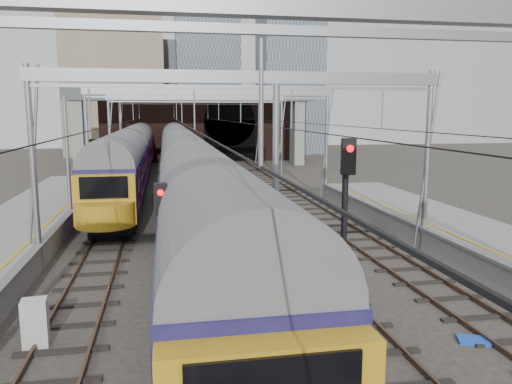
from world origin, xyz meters
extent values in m
plane|color=#38332D|center=(0.00, 0.00, 0.00)|extent=(160.00, 160.00, 0.00)
cube|color=#4C3828|center=(-6.72, 15.00, 0.09)|extent=(0.08, 80.00, 0.16)
cube|color=#4C3828|center=(-5.28, 15.00, 0.09)|extent=(0.08, 80.00, 0.16)
cube|color=black|center=(-6.00, 15.00, 0.01)|extent=(2.40, 80.00, 0.14)
cube|color=#4C3828|center=(-2.72, 15.00, 0.09)|extent=(0.08, 80.00, 0.16)
cube|color=#4C3828|center=(-1.28, 15.00, 0.09)|extent=(0.08, 80.00, 0.16)
cube|color=black|center=(-2.00, 15.00, 0.01)|extent=(2.40, 80.00, 0.14)
cube|color=#4C3828|center=(1.28, 15.00, 0.09)|extent=(0.08, 80.00, 0.16)
cube|color=#4C3828|center=(2.72, 15.00, 0.09)|extent=(0.08, 80.00, 0.16)
cube|color=black|center=(2.00, 15.00, 0.01)|extent=(2.40, 80.00, 0.14)
cube|color=#4C3828|center=(5.28, 15.00, 0.09)|extent=(0.08, 80.00, 0.16)
cube|color=#4C3828|center=(6.72, 15.00, 0.09)|extent=(0.08, 80.00, 0.16)
cube|color=black|center=(6.00, 15.00, 0.01)|extent=(2.40, 80.00, 0.14)
cube|color=gray|center=(0.00, -6.00, 7.60)|extent=(16.80, 0.28, 0.50)
cylinder|color=gray|center=(-8.20, 8.00, 4.00)|extent=(0.24, 0.24, 8.00)
cylinder|color=gray|center=(8.20, 8.00, 4.00)|extent=(0.24, 0.24, 8.00)
cube|color=gray|center=(0.00, 8.00, 7.60)|extent=(16.80, 0.28, 0.50)
cylinder|color=gray|center=(-8.20, 22.00, 4.00)|extent=(0.24, 0.24, 8.00)
cylinder|color=gray|center=(8.20, 22.00, 4.00)|extent=(0.24, 0.24, 8.00)
cube|color=gray|center=(0.00, 22.00, 7.60)|extent=(16.80, 0.28, 0.50)
cylinder|color=gray|center=(-8.20, 36.00, 4.00)|extent=(0.24, 0.24, 8.00)
cylinder|color=gray|center=(8.20, 36.00, 4.00)|extent=(0.24, 0.24, 8.00)
cube|color=gray|center=(0.00, 36.00, 7.60)|extent=(16.80, 0.28, 0.50)
cylinder|color=gray|center=(-8.20, 48.00, 4.00)|extent=(0.24, 0.24, 8.00)
cylinder|color=gray|center=(8.20, 48.00, 4.00)|extent=(0.24, 0.24, 8.00)
cube|color=gray|center=(0.00, 48.00, 7.60)|extent=(16.80, 0.28, 0.50)
cube|color=black|center=(-6.00, 15.00, 5.50)|extent=(0.03, 80.00, 0.03)
cube|color=black|center=(-2.00, 15.00, 5.50)|extent=(0.03, 80.00, 0.03)
cube|color=black|center=(2.00, 15.00, 5.50)|extent=(0.03, 80.00, 0.03)
cube|color=black|center=(6.00, 15.00, 5.50)|extent=(0.03, 80.00, 0.03)
cube|color=black|center=(2.00, 52.00, 4.50)|extent=(26.00, 2.00, 9.00)
cube|color=black|center=(5.00, 50.98, 2.60)|extent=(6.50, 0.10, 5.20)
cylinder|color=black|center=(5.00, 50.98, 5.20)|extent=(6.50, 0.10, 6.50)
cube|color=black|center=(-10.00, 51.00, 1.50)|extent=(6.00, 1.50, 3.00)
cube|color=gray|center=(-12.50, 46.00, 4.10)|extent=(1.20, 2.50, 8.20)
cube|color=gray|center=(12.50, 46.00, 4.10)|extent=(1.20, 2.50, 8.20)
cube|color=#545E54|center=(0.00, 46.00, 8.20)|extent=(28.00, 3.00, 1.40)
cube|color=gray|center=(0.00, 46.00, 9.10)|extent=(28.00, 3.00, 0.30)
cube|color=tan|center=(-10.00, 66.00, 11.00)|extent=(14.00, 12.00, 22.00)
cube|color=#4C5660|center=(4.00, 72.00, 16.00)|extent=(10.00, 10.00, 32.00)
cube|color=gray|center=(-2.00, 80.00, 9.00)|extent=(18.00, 14.00, 18.00)
cube|color=black|center=(-2.00, 27.22, 0.35)|extent=(2.28, 67.56, 0.70)
cube|color=#19154C|center=(-2.00, 27.22, 2.30)|extent=(2.90, 67.56, 2.59)
cylinder|color=slate|center=(-2.00, 27.22, 3.59)|extent=(2.85, 67.06, 2.85)
cube|color=black|center=(-2.00, 27.22, 2.71)|extent=(2.92, 66.36, 0.78)
cube|color=#BC3B82|center=(-2.00, 27.22, 1.57)|extent=(2.92, 66.56, 0.12)
cube|color=black|center=(-6.00, 36.53, 0.35)|extent=(2.26, 50.09, 0.70)
cube|color=#19154C|center=(-6.00, 36.53, 2.28)|extent=(2.88, 50.09, 2.57)
cylinder|color=slate|center=(-6.00, 36.53, 3.57)|extent=(2.82, 49.59, 2.82)
cube|color=black|center=(-6.00, 36.53, 2.69)|extent=(2.90, 48.89, 0.77)
cube|color=#BC3B82|center=(-6.00, 36.53, 1.56)|extent=(2.90, 49.09, 0.12)
cube|color=#C28F18|center=(-6.00, 11.34, 2.18)|extent=(2.82, 0.60, 2.37)
cube|color=black|center=(-6.00, 11.17, 2.80)|extent=(2.16, 0.08, 1.03)
cylinder|color=black|center=(-3.34, 0.27, 2.17)|extent=(0.14, 0.14, 4.35)
cube|color=black|center=(-3.34, 0.09, 4.08)|extent=(0.34, 0.23, 0.82)
sphere|color=red|center=(-3.34, -0.03, 4.26)|extent=(0.16, 0.16, 0.16)
cylinder|color=black|center=(1.72, 0.81, 2.67)|extent=(0.18, 0.18, 5.34)
cube|color=black|center=(1.72, 0.63, 5.01)|extent=(0.40, 0.21, 1.00)
sphere|color=red|center=(1.72, 0.51, 5.23)|extent=(0.20, 0.20, 0.20)
cube|color=silver|center=(-6.75, 1.16, 0.65)|extent=(0.70, 0.60, 1.29)
cube|color=blue|center=(-0.39, 3.67, 0.05)|extent=(0.99, 0.75, 0.11)
cube|color=blue|center=(-0.08, 0.71, 0.05)|extent=(0.94, 0.77, 0.10)
cube|color=blue|center=(4.92, -0.76, 0.05)|extent=(0.94, 0.80, 0.09)
camera|label=1|loc=(-3.22, -12.27, 6.19)|focal=35.00mm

